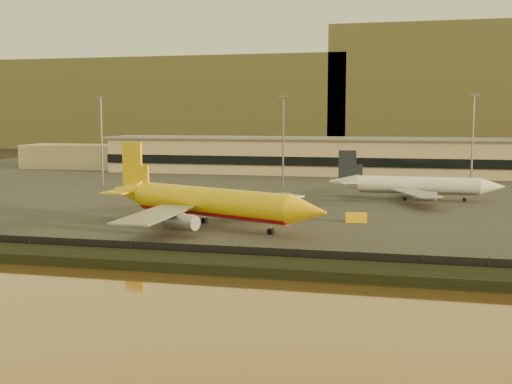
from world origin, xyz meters
TOP-DOWN VIEW (x-y plane):
  - ground at (0.00, 0.00)m, footprint 900.00×900.00m
  - embankment at (0.00, -17.00)m, footprint 320.00×7.00m
  - tarmac at (0.00, 95.00)m, footprint 320.00×220.00m
  - perimeter_fence at (0.00, -13.00)m, footprint 300.00×0.05m
  - terminal_building at (-14.52, 125.55)m, footprint 202.00×25.00m
  - apron_light_masts at (15.00, 75.00)m, footprint 152.20×12.20m
  - distant_hills at (-20.74, 340.00)m, footprint 470.00×160.00m
  - dhl_cargo_jet at (-10.93, 13.43)m, footprint 47.02×44.51m
  - white_narrowbody_jet at (25.64, 60.02)m, footprint 40.32×39.52m
  - gse_vehicle_yellow at (14.73, 24.31)m, footprint 4.12×2.30m
  - gse_vehicle_white at (-7.46, 30.42)m, footprint 4.00×1.86m

SIDE VIEW (x-z plane):
  - ground at x=0.00m, z-range 0.00..0.00m
  - tarmac at x=0.00m, z-range 0.00..0.20m
  - embankment at x=0.00m, z-range 0.00..1.40m
  - gse_vehicle_yellow at x=14.73m, z-range 0.20..1.96m
  - gse_vehicle_white at x=-7.46m, z-range 0.20..1.99m
  - perimeter_fence at x=0.00m, z-range 0.20..2.40m
  - white_narrowbody_jet at x=25.64m, z-range -2.14..9.48m
  - dhl_cargo_jet at x=-10.93m, z-range -2.76..11.93m
  - terminal_building at x=-14.52m, z-range -0.05..12.55m
  - apron_light_masts at x=15.00m, z-range 3.00..28.40m
  - distant_hills at x=-20.74m, z-range -3.61..66.39m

